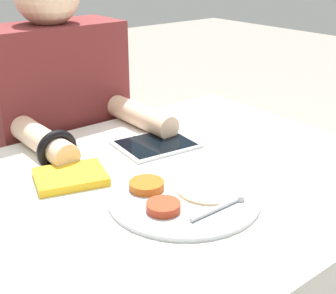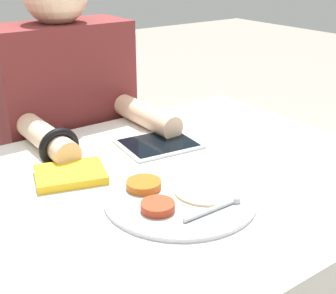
{
  "view_description": "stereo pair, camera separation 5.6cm",
  "coord_description": "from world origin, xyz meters",
  "px_view_note": "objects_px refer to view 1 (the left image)",
  "views": [
    {
      "loc": [
        -0.68,
        -0.77,
        1.24
      ],
      "look_at": [
        -0.02,
        0.04,
        0.8
      ],
      "focal_mm": 50.0,
      "sensor_mm": 36.0,
      "label": 1
    },
    {
      "loc": [
        -0.64,
        -0.81,
        1.24
      ],
      "look_at": [
        -0.02,
        0.04,
        0.8
      ],
      "focal_mm": 50.0,
      "sensor_mm": 36.0,
      "label": 2
    }
  ],
  "objects_px": {
    "tablet_device": "(156,144)",
    "thali_tray": "(183,196)",
    "red_notebook": "(71,177)",
    "person_diner": "(64,165)"
  },
  "relations": [
    {
      "from": "thali_tray",
      "to": "person_diner",
      "type": "distance_m",
      "value": 0.68
    },
    {
      "from": "tablet_device",
      "to": "thali_tray",
      "type": "bearing_deg",
      "value": -116.86
    },
    {
      "from": "red_notebook",
      "to": "tablet_device",
      "type": "height_order",
      "value": "red_notebook"
    },
    {
      "from": "red_notebook",
      "to": "person_diner",
      "type": "bearing_deg",
      "value": 66.3
    },
    {
      "from": "thali_tray",
      "to": "tablet_device",
      "type": "distance_m",
      "value": 0.31
    },
    {
      "from": "thali_tray",
      "to": "tablet_device",
      "type": "bearing_deg",
      "value": 63.14
    },
    {
      "from": "person_diner",
      "to": "thali_tray",
      "type": "bearing_deg",
      "value": -93.25
    },
    {
      "from": "red_notebook",
      "to": "person_diner",
      "type": "relative_size",
      "value": 0.16
    },
    {
      "from": "thali_tray",
      "to": "red_notebook",
      "type": "bearing_deg",
      "value": 121.76
    },
    {
      "from": "thali_tray",
      "to": "tablet_device",
      "type": "relative_size",
      "value": 1.48
    }
  ]
}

